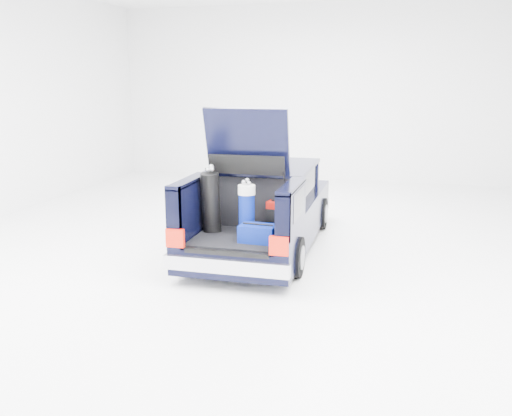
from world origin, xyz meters
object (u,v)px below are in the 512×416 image
(red_suitcase, at_px, (278,217))
(black_golf_bag, at_px, (211,202))
(blue_golf_bag, at_px, (247,210))
(blue_duffel, at_px, (258,233))
(car, at_px, (265,208))

(red_suitcase, distance_m, black_golf_bag, 1.04)
(black_golf_bag, xyz_separation_m, blue_golf_bag, (0.58, -0.07, -0.07))
(red_suitcase, height_order, blue_duffel, red_suitcase)
(car, height_order, black_golf_bag, car)
(red_suitcase, height_order, blue_golf_bag, blue_golf_bag)
(red_suitcase, bearing_deg, blue_golf_bag, -140.88)
(car, height_order, blue_duffel, car)
(car, relative_size, blue_golf_bag, 5.38)
(black_golf_bag, bearing_deg, blue_duffel, -15.63)
(car, xyz_separation_m, red_suitcase, (0.50, -1.24, 0.17))
(red_suitcase, bearing_deg, black_golf_bag, -160.44)
(blue_duffel, bearing_deg, black_golf_bag, 160.52)
(car, distance_m, red_suitcase, 1.35)
(car, distance_m, blue_golf_bag, 1.51)
(blue_golf_bag, bearing_deg, car, 100.35)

